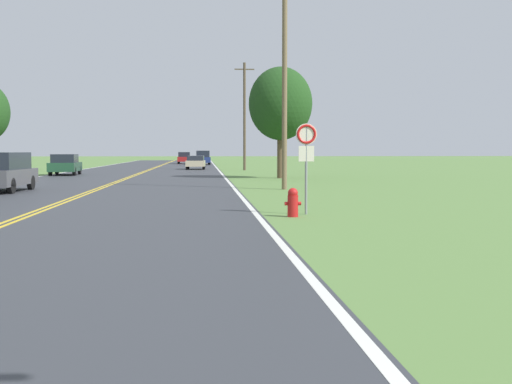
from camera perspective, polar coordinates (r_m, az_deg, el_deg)
The scene contains 10 objects.
fire_hydrant at distance 17.57m, azimuth 3.30°, elevation -0.91°, with size 0.45×0.29×0.79m.
traffic_sign at distance 18.19m, azimuth 4.50°, elevation 4.10°, with size 0.60×0.10×2.58m.
utility_pole_midground at distance 30.05m, azimuth 2.56°, elevation 9.85°, with size 1.80×0.24×9.74m.
utility_pole_far at distance 58.67m, azimuth -1.03°, elevation 6.86°, with size 1.80×0.24×9.74m.
tree_behind_sign at distance 42.04m, azimuth 2.19°, elevation 7.83°, with size 4.14×4.14×7.23m.
car_dark_grey_van_mid_near at distance 30.23m, azimuth -21.65°, elevation 1.74°, with size 2.01×4.54×1.73m.
car_dark_green_sedan_mid_far at distance 49.06m, azimuth -16.61°, elevation 2.37°, with size 2.05×4.34×1.54m.
car_champagne_hatchback_receding at distance 61.51m, azimuth -5.39°, elevation 2.69°, with size 1.87×3.92×1.30m.
car_dark_blue_van_distant at distance 81.23m, azimuth -4.76°, elevation 3.08°, with size 1.95×4.23×1.78m.
car_red_hatchback_horizon at distance 87.08m, azimuth -6.39°, elevation 3.07°, with size 1.74×4.25×1.58m.
Camera 1 is at (4.86, 2.89, 1.82)m, focal length 45.00 mm.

